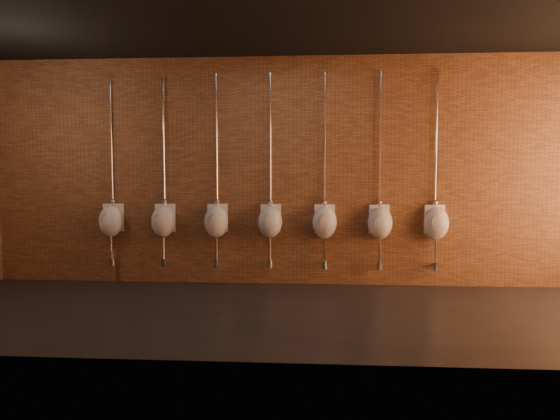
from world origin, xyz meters
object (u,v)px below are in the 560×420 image
Objects in this scene: urinal_4 at (325,221)px; urinal_0 at (111,220)px; urinal_2 at (216,221)px; urinal_5 at (380,222)px; urinal_3 at (270,221)px; urinal_1 at (163,220)px; urinal_6 at (436,222)px.

urinal_0 is at bearing 180.00° from urinal_4.
urinal_2 is 1.00× the size of urinal_5.
urinal_1 is at bearing 180.00° from urinal_3.
urinal_5 is 1.00× the size of urinal_6.
urinal_2 is 2.28m from urinal_5.
urinal_6 is (3.80, 0.00, 0.00)m from urinal_1.
urinal_1 is 3.80m from urinal_6.
urinal_6 is (0.76, 0.00, 0.00)m from urinal_5.
urinal_4 and urinal_6 have the same top height.
urinal_2 and urinal_4 have the same top height.
urinal_0 and urinal_1 have the same top height.
urinal_2 is (1.52, 0.00, 0.00)m from urinal_0.
urinal_3 is 1.00× the size of urinal_5.
urinal_0 is 4.56m from urinal_6.
urinal_0 and urinal_5 have the same top height.
urinal_5 is at bearing 0.00° from urinal_2.
urinal_3 is 1.00× the size of urinal_6.
urinal_4 is (1.52, 0.00, 0.00)m from urinal_2.
urinal_1 is 1.00× the size of urinal_4.
urinal_1 and urinal_2 have the same top height.
urinal_4 is (0.76, 0.00, 0.00)m from urinal_3.
urinal_4 is at bearing 0.00° from urinal_0.
urinal_2 is 1.00× the size of urinal_6.
urinal_3 is (0.76, 0.00, 0.00)m from urinal_2.
urinal_2 and urinal_6 have the same top height.
urinal_0 and urinal_2 have the same top height.
urinal_1 is 1.00× the size of urinal_3.
urinal_0 is 1.52m from urinal_2.
urinal_3 is 1.52m from urinal_5.
urinal_1 and urinal_4 have the same top height.
urinal_3 is at bearing 180.00° from urinal_6.
urinal_2 is at bearing 180.00° from urinal_3.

